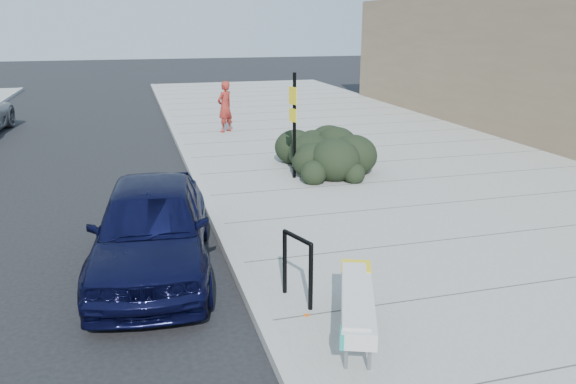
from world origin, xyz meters
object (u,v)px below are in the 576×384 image
sedan_navy (152,227)px  pedestrian (225,107)px  bike_rack (297,262)px  sign_post (294,120)px  bench (357,300)px

sedan_navy → pedestrian: pedestrian is taller
bike_rack → pedestrian: 13.49m
sign_post → pedestrian: sign_post is taller
sign_post → sedan_navy: 6.00m
bench → bike_rack: size_ratio=2.01×
bike_rack → pedestrian: pedestrian is taller
sign_post → pedestrian: bearing=76.5°
bench → sign_post: (1.38, 7.63, 1.05)m
bike_rack → pedestrian: bearing=65.3°
pedestrian → bench: bearing=49.1°
bench → sign_post: size_ratio=0.75×
bench → pedestrian: 14.55m
bike_rack → pedestrian: (1.22, 13.43, 0.32)m
bench → pedestrian: size_ratio=1.10×
bench → sedan_navy: bearing=149.3°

